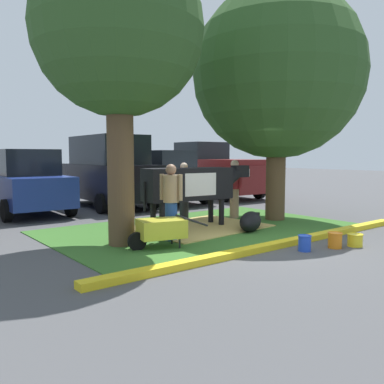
{
  "coord_description": "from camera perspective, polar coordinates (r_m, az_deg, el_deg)",
  "views": [
    {
      "loc": [
        -6.35,
        -5.36,
        1.85
      ],
      "look_at": [
        0.05,
        2.72,
        0.9
      ],
      "focal_mm": 37.75,
      "sensor_mm": 36.0,
      "label": 1
    }
  ],
  "objects": [
    {
      "name": "wheelbarrow",
      "position": [
        8.03,
        -4.51,
        -5.26
      ],
      "size": [
        1.62,
        0.87,
        0.63
      ],
      "color": "gold",
      "rests_on": "ground"
    },
    {
      "name": "hatchback_white",
      "position": [
        15.8,
        -3.93,
        2.12
      ],
      "size": [
        2.12,
        4.45,
        2.02
      ],
      "color": "silver",
      "rests_on": "ground"
    },
    {
      "name": "hay_bedding",
      "position": [
        10.24,
        1.05,
        -5.0
      ],
      "size": [
        3.39,
        2.65,
        0.04
      ],
      "primitive_type": "cube",
      "rotation": [
        0.0,
        0.0,
        0.08
      ],
      "color": "tan",
      "rests_on": "ground"
    },
    {
      "name": "suv_black",
      "position": [
        14.71,
        -11.74,
        2.9
      ],
      "size": [
        2.23,
        4.65,
        2.52
      ],
      "color": "black",
      "rests_on": "ground"
    },
    {
      "name": "sedan_blue",
      "position": [
        13.78,
        -22.41,
        1.27
      ],
      "size": [
        2.12,
        4.45,
        2.02
      ],
      "color": "navy",
      "rests_on": "ground"
    },
    {
      "name": "cow_holstein",
      "position": [
        10.19,
        -0.04,
        1.1
      ],
      "size": [
        3.13,
        0.97,
        1.57
      ],
      "color": "black",
      "rests_on": "ground"
    },
    {
      "name": "shade_tree_left",
      "position": [
        8.61,
        -10.35,
        21.22
      ],
      "size": [
        3.38,
        3.38,
        5.98
      ],
      "color": "brown",
      "rests_on": "ground"
    },
    {
      "name": "person_handler",
      "position": [
        11.73,
        6.02,
        0.7
      ],
      "size": [
        0.34,
        0.53,
        1.71
      ],
      "color": "#9E7F5B",
      "rests_on": "ground"
    },
    {
      "name": "curb_yellow",
      "position": [
        8.44,
        12.67,
        -7.12
      ],
      "size": [
        8.67,
        0.24,
        0.12
      ],
      "primitive_type": "cube",
      "color": "yellow",
      "rests_on": "ground"
    },
    {
      "name": "bucket_blue",
      "position": [
        8.12,
        15.62,
        -6.92
      ],
      "size": [
        0.26,
        0.26,
        0.31
      ],
      "color": "blue",
      "rests_on": "ground"
    },
    {
      "name": "pickup_truck_maroon",
      "position": [
        17.95,
        3.01,
        2.91
      ],
      "size": [
        2.34,
        5.46,
        2.42
      ],
      "color": "maroon",
      "rests_on": "ground"
    },
    {
      "name": "bucket_yellow",
      "position": [
        8.87,
        22.04,
        -6.27
      ],
      "size": [
        0.32,
        0.32,
        0.26
      ],
      "color": "yellow",
      "rests_on": "ground"
    },
    {
      "name": "person_visitor_far",
      "position": [
        11.69,
        -1.13,
        0.47
      ],
      "size": [
        0.53,
        0.34,
        1.63
      ],
      "color": "black",
      "rests_on": "ground"
    },
    {
      "name": "calf_lying",
      "position": [
        9.93,
        8.28,
        -4.13
      ],
      "size": [
        1.27,
        1.0,
        0.48
      ],
      "color": "black",
      "rests_on": "ground"
    },
    {
      "name": "shade_tree_right",
      "position": [
        11.84,
        12.0,
        16.04
      ],
      "size": [
        4.72,
        4.72,
        6.47
      ],
      "color": "brown",
      "rests_on": "ground"
    },
    {
      "name": "grass_island",
      "position": [
        10.18,
        1.54,
        -5.15
      ],
      "size": [
        7.47,
        4.73,
        0.02
      ],
      "primitive_type": "cube",
      "color": "#386B28",
      "rests_on": "ground"
    },
    {
      "name": "ground_plane",
      "position": [
        8.52,
        11.25,
        -7.39
      ],
      "size": [
        80.0,
        80.0,
        0.0
      ],
      "primitive_type": "plane",
      "color": "#4C4C4F"
    },
    {
      "name": "bucket_orange",
      "position": [
        8.57,
        19.55,
        -6.39
      ],
      "size": [
        0.29,
        0.29,
        0.31
      ],
      "color": "orange",
      "rests_on": "ground"
    },
    {
      "name": "person_visitor_near",
      "position": [
        8.6,
        -2.97,
        -1.14
      ],
      "size": [
        0.34,
        0.48,
        1.66
      ],
      "color": "#23478C",
      "rests_on": "ground"
    }
  ]
}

